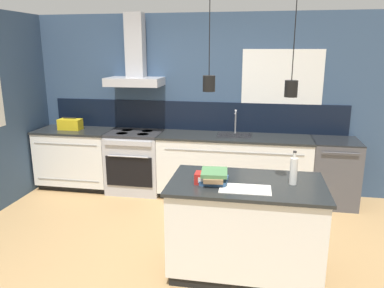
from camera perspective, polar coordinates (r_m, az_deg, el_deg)
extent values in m
plane|color=tan|center=(4.16, -4.49, -16.12)|extent=(16.00, 16.00, 0.00)
cube|color=#354C6B|center=(5.63, 0.47, 6.12)|extent=(5.60, 0.06, 2.60)
cube|color=black|center=(5.62, 0.39, 4.30)|extent=(4.42, 0.02, 0.43)
cube|color=white|center=(5.48, 13.52, 8.87)|extent=(1.12, 0.01, 0.96)
cube|color=black|center=(5.49, 13.52, 8.88)|extent=(1.04, 0.01, 0.88)
cube|color=#B5B5BA|center=(5.55, -8.73, 9.37)|extent=(0.80, 0.46, 0.12)
cube|color=#B5B5BA|center=(5.61, -8.63, 14.64)|extent=(0.26, 0.20, 0.90)
cylinder|color=black|center=(3.32, 2.69, 16.60)|extent=(0.01, 0.01, 0.72)
cylinder|color=black|center=(3.34, 2.60, 9.19)|extent=(0.11, 0.11, 0.14)
sphere|color=#F9D18C|center=(3.34, 2.60, 9.19)|extent=(0.06, 0.06, 0.06)
cylinder|color=black|center=(3.29, 15.38, 15.87)|extent=(0.01, 0.01, 0.75)
cylinder|color=black|center=(3.31, 14.87, 8.15)|extent=(0.11, 0.11, 0.14)
sphere|color=#F9D18C|center=(3.31, 14.87, 8.15)|extent=(0.06, 0.06, 0.06)
cube|color=black|center=(6.22, -16.76, -5.65)|extent=(1.08, 0.56, 0.09)
cube|color=white|center=(6.06, -17.18, -1.82)|extent=(1.11, 0.62, 0.79)
cube|color=gray|center=(5.72, -18.80, -0.03)|extent=(0.98, 0.01, 0.01)
cube|color=gray|center=(5.88, -18.37, -5.23)|extent=(0.98, 0.01, 0.01)
cube|color=#232626|center=(5.96, -17.47, 1.96)|extent=(1.14, 0.64, 0.03)
cube|color=black|center=(5.59, 6.23, -7.38)|extent=(2.06, 0.56, 0.09)
cube|color=white|center=(5.41, 6.33, -3.17)|extent=(2.12, 0.62, 0.79)
cube|color=gray|center=(5.03, 6.17, -1.25)|extent=(1.87, 0.01, 0.01)
cube|color=gray|center=(5.21, 6.00, -7.09)|extent=(1.87, 0.01, 0.01)
cube|color=#232626|center=(5.30, 6.45, 1.06)|extent=(2.15, 0.64, 0.03)
cube|color=#262628|center=(5.35, 6.49, 1.29)|extent=(0.48, 0.34, 0.01)
cylinder|color=#B5B5BA|center=(5.44, 6.64, 3.33)|extent=(0.02, 0.02, 0.33)
sphere|color=#B5B5BA|center=(5.41, 6.69, 5.05)|extent=(0.03, 0.03, 0.03)
cylinder|color=#B5B5BA|center=(5.36, 6.64, 4.74)|extent=(0.02, 0.12, 0.02)
cube|color=#B5B5BA|center=(5.70, -8.53, -2.85)|extent=(0.79, 0.62, 0.87)
cube|color=black|center=(5.43, -9.58, -4.17)|extent=(0.68, 0.02, 0.44)
cylinder|color=#B5B5BA|center=(5.34, -9.76, -1.91)|extent=(0.60, 0.02, 0.02)
cube|color=#B5B5BA|center=(5.31, -9.78, 0.11)|extent=(0.68, 0.02, 0.07)
cube|color=#2D2D30|center=(5.59, -8.70, 1.61)|extent=(0.79, 0.60, 0.04)
cylinder|color=black|center=(5.74, -9.87, 2.08)|extent=(0.17, 0.17, 0.00)
cylinder|color=black|center=(5.64, -6.83, 1.98)|extent=(0.17, 0.17, 0.00)
cylinder|color=black|center=(5.54, -10.63, 1.61)|extent=(0.17, 0.17, 0.00)
cylinder|color=black|center=(5.43, -7.49, 1.49)|extent=(0.17, 0.17, 0.00)
cube|color=#4C4C51|center=(5.52, 20.73, -4.14)|extent=(0.61, 0.62, 0.89)
cube|color=black|center=(5.40, 21.16, 0.45)|extent=(0.61, 0.62, 0.02)
cylinder|color=#4C4C51|center=(5.10, 21.74, -1.31)|extent=(0.46, 0.02, 0.02)
cube|color=black|center=(3.89, 7.87, -17.86)|extent=(1.33, 0.76, 0.09)
cube|color=white|center=(3.67, 8.11, -12.04)|extent=(1.38, 0.79, 0.79)
cube|color=#232626|center=(3.51, 8.34, -6.03)|extent=(1.43, 0.84, 0.03)
cylinder|color=silver|center=(3.51, 15.22, -4.01)|extent=(0.07, 0.07, 0.25)
cylinder|color=silver|center=(3.47, 15.38, -1.64)|extent=(0.03, 0.03, 0.06)
cylinder|color=#262628|center=(3.46, 15.42, -1.13)|extent=(0.03, 0.03, 0.01)
cube|color=#335684|center=(3.47, 3.40, -5.55)|extent=(0.25, 0.25, 0.04)
cube|color=olive|center=(3.46, 3.34, -4.88)|extent=(0.21, 0.35, 0.04)
cube|color=#4C7F4C|center=(3.44, 3.42, -4.36)|extent=(0.26, 0.28, 0.03)
cube|color=red|center=(3.43, 2.06, -5.22)|extent=(0.19, 0.13, 0.10)
cube|color=white|center=(3.37, 1.89, -5.60)|extent=(0.11, 0.01, 0.05)
cube|color=silver|center=(3.33, 8.10, -6.81)|extent=(0.45, 0.25, 0.01)
cube|color=gold|center=(5.97, -18.06, 2.87)|extent=(0.34, 0.18, 0.16)
cylinder|color=black|center=(5.95, -18.14, 3.81)|extent=(0.20, 0.02, 0.02)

